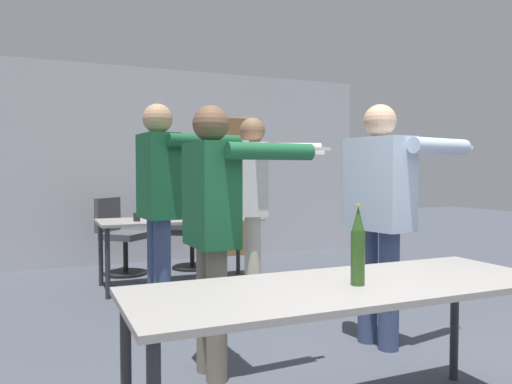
# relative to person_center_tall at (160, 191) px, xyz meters

# --- Properties ---
(back_wall) EXTENTS (6.32, 0.12, 2.69)m
(back_wall) POSITION_rel_person_center_tall_xyz_m (0.63, 2.91, 0.24)
(back_wall) COLOR #BCBCC1
(back_wall) RESTS_ON ground_plane
(conference_table_near) EXTENTS (2.07, 0.73, 0.74)m
(conference_table_near) POSITION_rel_person_center_tall_xyz_m (0.42, -2.12, -0.43)
(conference_table_near) COLOR gray
(conference_table_near) RESTS_ON ground_plane
(conference_table_far) EXTENTS (1.75, 0.74, 0.74)m
(conference_table_far) POSITION_rel_person_center_tall_xyz_m (0.50, 1.31, -0.43)
(conference_table_far) COLOR gray
(conference_table_far) RESTS_ON ground_plane
(person_center_tall) EXTENTS (0.86, 0.66, 1.82)m
(person_center_tall) POSITION_rel_person_center_tall_xyz_m (0.00, 0.00, 0.00)
(person_center_tall) COLOR #3D4C75
(person_center_tall) RESTS_ON ground_plane
(person_right_polo) EXTENTS (0.75, 0.79, 1.76)m
(person_right_polo) POSITION_rel_person_center_tall_xyz_m (0.93, 0.21, -0.03)
(person_right_polo) COLOR beige
(person_right_polo) RESTS_ON ground_plane
(person_far_watching) EXTENTS (0.89, 0.69, 1.74)m
(person_far_watching) POSITION_rel_person_center_tall_xyz_m (1.35, -1.14, -0.06)
(person_far_watching) COLOR #3D4C75
(person_far_watching) RESTS_ON ground_plane
(person_left_plaid) EXTENTS (0.78, 0.62, 1.67)m
(person_left_plaid) POSITION_rel_person_center_tall_xyz_m (0.07, -1.18, -0.09)
(person_left_plaid) COLOR slate
(person_left_plaid) RESTS_ON ground_plane
(office_chair_near_pushed) EXTENTS (0.66, 0.68, 0.95)m
(office_chair_near_pushed) POSITION_rel_person_center_tall_xyz_m (0.85, 2.12, -0.65)
(office_chair_near_pushed) COLOR black
(office_chair_near_pushed) RESTS_ON ground_plane
(office_chair_far_left) EXTENTS (0.69, 0.68, 0.94)m
(office_chair_far_left) POSITION_rel_person_center_tall_xyz_m (-0.02, 2.18, -0.66)
(office_chair_far_left) COLOR black
(office_chair_far_left) RESTS_ON ground_plane
(beer_bottle) EXTENTS (0.07, 0.07, 0.38)m
(beer_bottle) POSITION_rel_person_center_tall_xyz_m (0.44, -2.16, -0.18)
(beer_bottle) COLOR #2D511E
(beer_bottle) RESTS_ON conference_table_near
(drink_cup) EXTENTS (0.07, 0.07, 0.09)m
(drink_cup) POSITION_rel_person_center_tall_xyz_m (0.02, 1.22, -0.32)
(drink_cup) COLOR #232328
(drink_cup) RESTS_ON conference_table_far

